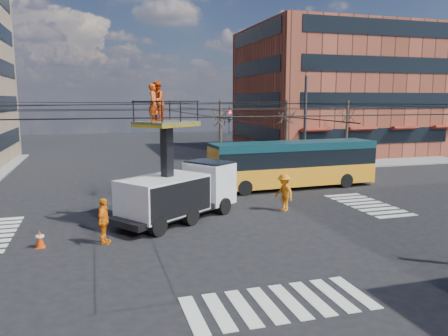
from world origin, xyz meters
TOP-DOWN VIEW (x-y plane):
  - ground at (0.00, 0.00)m, footprint 120.00×120.00m
  - sidewalk_ne at (21.00, 21.00)m, footprint 18.00×18.00m
  - crosswalks at (0.00, 0.00)m, footprint 22.40×22.40m
  - building_ne at (21.98, 23.98)m, footprint 20.06×16.06m
  - overhead_network at (-0.07, 0.40)m, footprint 24.24×24.24m
  - tree_a at (5.00, 13.50)m, footprint 2.00×2.00m
  - tree_b at (11.00, 13.50)m, footprint 2.00×2.00m
  - tree_c at (17.00, 13.50)m, footprint 2.00×2.00m
  - utility_truck at (-1.11, 0.03)m, footprint 7.04×5.93m
  - city_bus at (7.99, 5.77)m, footprint 11.80×3.11m
  - traffic_cone at (-7.44, -2.55)m, footprint 0.36×0.36m
  - worker_ground at (-4.88, -2.79)m, footprint 0.81×1.25m
  - flagger at (4.77, 0.13)m, footprint 1.08×1.48m

SIDE VIEW (x-z plane):
  - ground at x=0.00m, z-range 0.00..0.00m
  - crosswalks at x=0.00m, z-range 0.00..0.02m
  - sidewalk_ne at x=21.00m, z-range 0.00..0.12m
  - traffic_cone at x=-7.44m, z-range 0.00..0.76m
  - worker_ground at x=-4.88m, z-range 0.00..1.98m
  - flagger at x=4.77m, z-range 0.00..2.06m
  - city_bus at x=7.99m, z-range 0.12..3.32m
  - utility_truck at x=-1.11m, z-range -1.29..5.66m
  - overhead_network at x=-0.07m, z-range 0.29..8.29m
  - tree_a at x=5.00m, z-range 1.63..7.63m
  - tree_b at x=11.00m, z-range 1.63..7.63m
  - tree_c at x=17.00m, z-range 1.63..7.63m
  - building_ne at x=21.98m, z-range 0.00..14.00m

